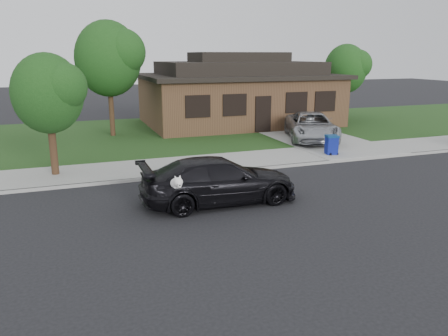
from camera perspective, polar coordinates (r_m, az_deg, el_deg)
name	(u,v)px	position (r m, az deg, el deg)	size (l,w,h in m)	color
ground	(291,196)	(14.92, 8.76, -3.59)	(120.00, 120.00, 0.00)	black
sidewalk	(237,161)	(19.27, 1.70, 0.90)	(60.00, 3.00, 0.12)	gray
curb	(250,169)	(17.92, 3.46, -0.16)	(60.00, 0.12, 0.12)	gray
lawn	(189,132)	(26.72, -4.61, 4.72)	(60.00, 13.00, 0.13)	#193814
driveway	(300,134)	(26.25, 9.95, 4.38)	(4.50, 13.00, 0.14)	gray
sedan	(219,180)	(13.88, -0.66, -1.64)	(5.04, 2.37, 1.46)	black
minivan	(311,126)	(24.18, 11.33, 5.38)	(2.42, 5.24, 1.46)	#A1A3A8
recycling_bin	(332,145)	(20.82, 13.87, 2.97)	(0.65, 0.65, 0.90)	navy
house	(238,93)	(29.60, 1.86, 9.75)	(12.60, 8.60, 4.65)	#422B1C
tree_0	(111,57)	(25.42, -14.49, 13.82)	(3.78, 3.60, 6.34)	#332114
tree_1	(348,68)	(32.89, 15.91, 12.46)	(3.15, 3.00, 5.25)	#332114
tree_2	(51,92)	(17.58, -21.67, 9.19)	(2.73, 2.60, 4.59)	#332114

